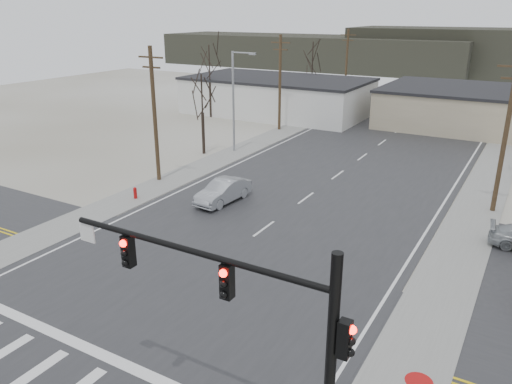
# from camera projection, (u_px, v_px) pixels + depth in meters

# --- Properties ---
(ground) EXTENTS (140.00, 140.00, 0.00)m
(ground) POSITION_uv_depth(u_px,v_px,m) (180.00, 291.00, 23.29)
(ground) COLOR silver
(ground) RESTS_ON ground
(main_road) EXTENTS (18.00, 110.00, 0.05)m
(main_road) POSITION_uv_depth(u_px,v_px,m) (312.00, 194.00, 35.48)
(main_road) COLOR #28282B
(main_road) RESTS_ON ground
(cross_road) EXTENTS (90.00, 10.00, 0.04)m
(cross_road) POSITION_uv_depth(u_px,v_px,m) (180.00, 290.00, 23.29)
(cross_road) COLOR #28282B
(cross_road) RESTS_ON ground
(sidewalk_left) EXTENTS (3.00, 90.00, 0.06)m
(sidewalk_left) POSITION_uv_depth(u_px,v_px,m) (226.00, 157.00, 44.54)
(sidewalk_left) COLOR gray
(sidewalk_left) RESTS_ON ground
(sidewalk_right) EXTENTS (3.00, 90.00, 0.06)m
(sidewalk_right) POSITION_uv_depth(u_px,v_px,m) (482.00, 199.00, 34.55)
(sidewalk_right) COLOR gray
(sidewalk_right) RESTS_ON ground
(traffic_signal_mast) EXTENTS (8.95, 0.43, 7.20)m
(traffic_signal_mast) POSITION_uv_depth(u_px,v_px,m) (263.00, 323.00, 12.93)
(traffic_signal_mast) COLOR black
(traffic_signal_mast) RESTS_ON ground
(fire_hydrant) EXTENTS (0.24, 0.24, 0.87)m
(fire_hydrant) POSITION_uv_depth(u_px,v_px,m) (135.00, 193.00, 34.45)
(fire_hydrant) COLOR #A50C0C
(fire_hydrant) RESTS_ON ground
(building_left_far) EXTENTS (22.30, 12.30, 4.50)m
(building_left_far) POSITION_uv_depth(u_px,v_px,m) (277.00, 96.00, 62.58)
(building_left_far) COLOR silver
(building_left_far) RESTS_ON ground
(building_right_far) EXTENTS (26.30, 14.30, 4.30)m
(building_right_far) POSITION_uv_depth(u_px,v_px,m) (508.00, 111.00, 53.62)
(building_right_far) COLOR tan
(building_right_far) RESTS_ON ground
(upole_left_b) EXTENTS (2.20, 0.30, 10.00)m
(upole_left_b) POSITION_uv_depth(u_px,v_px,m) (154.00, 113.00, 36.68)
(upole_left_b) COLOR #44311F
(upole_left_b) RESTS_ON ground
(upole_left_c) EXTENTS (2.20, 0.30, 10.00)m
(upole_left_c) POSITION_uv_depth(u_px,v_px,m) (280.00, 81.00, 52.94)
(upole_left_c) COLOR #44311F
(upole_left_c) RESTS_ON ground
(upole_left_d) EXTENTS (2.20, 0.30, 10.00)m
(upole_left_d) POSITION_uv_depth(u_px,v_px,m) (346.00, 65.00, 69.20)
(upole_left_d) COLOR #44311F
(upole_left_d) RESTS_ON ground
(upole_right_a) EXTENTS (2.20, 0.30, 10.00)m
(upole_right_a) POSITION_uv_depth(u_px,v_px,m) (506.00, 133.00, 30.73)
(upole_right_a) COLOR #44311F
(upole_right_a) RESTS_ON ground
(streetlight_main) EXTENTS (2.40, 0.25, 9.00)m
(streetlight_main) POSITION_uv_depth(u_px,v_px,m) (235.00, 96.00, 44.52)
(streetlight_main) COLOR gray
(streetlight_main) RESTS_ON ground
(tree_left_near) EXTENTS (3.30, 3.30, 7.35)m
(tree_left_near) POSITION_uv_depth(u_px,v_px,m) (202.00, 96.00, 43.89)
(tree_left_near) COLOR black
(tree_left_near) RESTS_ON ground
(tree_left_far) EXTENTS (3.96, 3.96, 8.82)m
(tree_left_far) POSITION_uv_depth(u_px,v_px,m) (313.00, 60.00, 65.14)
(tree_left_far) COLOR black
(tree_left_far) RESTS_ON ground
(tree_left_mid) EXTENTS (3.96, 3.96, 8.82)m
(tree_left_mid) POSITION_uv_depth(u_px,v_px,m) (209.00, 65.00, 59.15)
(tree_left_mid) COLOR black
(tree_left_mid) RESTS_ON ground
(hill_left) EXTENTS (70.00, 18.00, 7.00)m
(hill_left) POSITION_uv_depth(u_px,v_px,m) (310.00, 52.00, 113.38)
(hill_left) COLOR #333026
(hill_left) RESTS_ON ground
(sedan_crossing) EXTENTS (1.97, 4.72, 1.52)m
(sedan_crossing) POSITION_uv_depth(u_px,v_px,m) (223.00, 191.00, 33.74)
(sedan_crossing) COLOR gray
(sedan_crossing) RESTS_ON main_road
(car_far_a) EXTENTS (2.47, 5.76, 1.65)m
(car_far_a) POSITION_uv_depth(u_px,v_px,m) (441.00, 122.00, 54.31)
(car_far_a) COLOR black
(car_far_a) RESTS_ON main_road
(car_far_b) EXTENTS (2.14, 4.37, 1.44)m
(car_far_b) POSITION_uv_depth(u_px,v_px,m) (400.00, 94.00, 73.66)
(car_far_b) COLOR black
(car_far_b) RESTS_ON main_road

